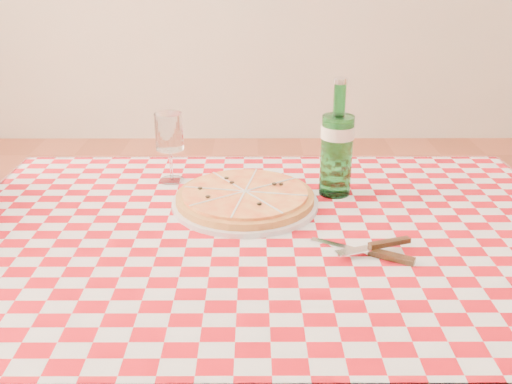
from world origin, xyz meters
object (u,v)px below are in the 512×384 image
water_bottle (337,138)px  dining_table (266,272)px  wine_glass (170,148)px  pizza_plate (245,196)px

water_bottle → dining_table: bearing=-130.4°
dining_table → wine_glass: (-0.23, 0.27, 0.18)m
pizza_plate → wine_glass: wine_glass is taller
water_bottle → wine_glass: size_ratio=1.58×
dining_table → water_bottle: size_ratio=4.40×
dining_table → pizza_plate: 0.18m
water_bottle → wine_glass: water_bottle is taller
dining_table → water_bottle: (0.16, 0.19, 0.23)m
water_bottle → wine_glass: (-0.39, 0.08, -0.05)m
water_bottle → wine_glass: 0.40m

